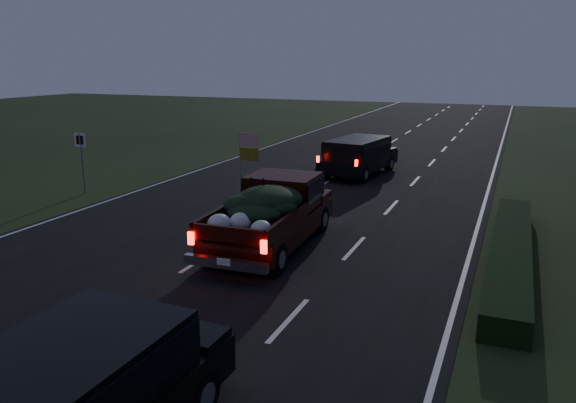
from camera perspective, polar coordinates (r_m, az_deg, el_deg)
The scene contains 7 objects.
ground at distance 15.60m, azimuth -8.75°, elevation -5.89°, with size 120.00×120.00×0.00m, color black.
road_asphalt at distance 15.60m, azimuth -8.75°, elevation -5.86°, with size 14.00×120.00×0.02m, color black.
hedge_row at distance 16.28m, azimuth 21.68°, elevation -4.78°, with size 1.00×10.00×0.60m, color black.
route_sign at distance 24.11m, azimuth -20.25°, elevation 4.61°, with size 0.55×0.08×2.50m.
pickup_truck at distance 16.23m, azimuth -1.70°, elevation -0.84°, with size 2.39×5.71×2.95m.
lead_suv at distance 26.65m, azimuth 7.15°, elevation 4.94°, with size 2.73×5.18×1.42m.
rear_suv at distance 8.07m, azimuth -22.37°, elevation -18.38°, with size 2.39×5.15×1.47m.
Camera 1 is at (7.69, -12.49, 5.32)m, focal length 35.00 mm.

